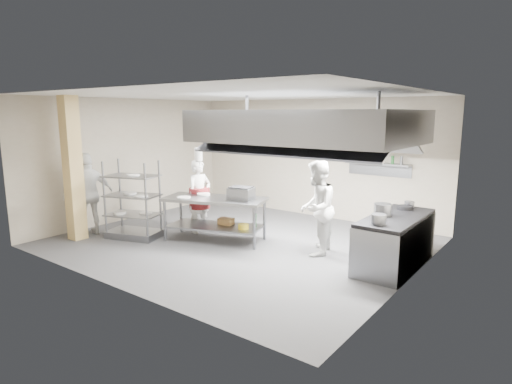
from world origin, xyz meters
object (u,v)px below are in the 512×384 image
Objects in this scene: chef_head at (200,196)px; chef_line at (317,208)px; cooking_range at (395,243)px; chef_plating at (89,194)px; pass_rack at (133,200)px; stockpot at (383,210)px; island at (215,219)px; griddle at (241,194)px.

chef_line is (2.85, 0.19, 0.08)m from chef_head.
chef_plating is at bearing -161.35° from cooking_range.
chef_line is at bearing 2.07° from pass_rack.
stockpot is (5.83, 1.95, 0.10)m from chef_plating.
pass_rack is at bearing -169.26° from island.
griddle is at bearing -171.65° from stockpot.
island is 2.85m from chef_plating.
chef_line reaches higher than cooking_range.
pass_rack is 0.93× the size of chef_line.
chef_head is (0.82, 1.19, -0.02)m from pass_rack.
griddle reaches higher than cooking_range.
stockpot is (-0.22, -0.09, 0.58)m from cooking_range.
island is at bearing -103.79° from chef_head.
chef_head is 2.86m from chef_line.
chef_line is at bearing -77.99° from chef_head.
chef_line is at bearing 125.69° from chef_plating.
island is at bearing -168.64° from cooking_range.
pass_rack is at bearing -162.69° from stockpot.
griddle reaches higher than island.
stockpot is (3.34, 0.62, 0.55)m from island.
chef_line is at bearing -173.35° from stockpot.
chef_head is at bearing 146.72° from chef_plating.
chef_plating reaches higher than chef_head.
stockpot is (2.81, 0.41, -0.03)m from griddle.
chef_head is at bearing 36.85° from pass_rack.
chef_plating is (-6.05, -2.04, 0.48)m from cooking_range.
island is 1.06× the size of cooking_range.
pass_rack is at bearing -164.79° from griddle.
stockpot is (4.06, 0.33, 0.19)m from chef_head.
chef_plating reaches higher than chef_line.
cooking_range is 6.40m from chef_plating.
cooking_range is at bearing -0.97° from pass_rack.
island is at bearing -169.44° from stockpot.
cooking_range is 6.73× the size of stockpot.
chef_plating reaches higher than stockpot.
island is 0.85m from chef_head.
island is at bearing 11.75° from pass_rack.
pass_rack is at bearing -162.44° from cooking_range.
pass_rack is at bearing 153.52° from chef_head.
island is 3.63m from cooking_range.
cooking_range is at bearing 122.97° from chef_plating.
pass_rack is at bearing -85.01° from chef_line.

